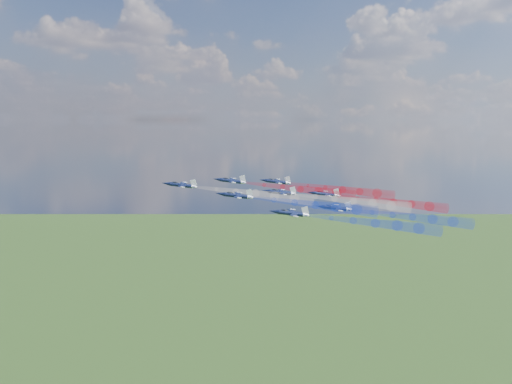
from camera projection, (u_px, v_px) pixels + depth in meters
jet_lead at (181, 185)px, 181.42m from camera, size 13.62×13.09×4.65m
trail_lead at (255, 194)px, 182.53m from camera, size 30.77×21.96×7.88m
jet_inner_left at (236, 196)px, 169.38m from camera, size 13.62×13.09×4.65m
trail_inner_left at (315, 205)px, 170.49m from camera, size 30.77×21.96×7.88m
jet_inner_right at (231, 181)px, 193.33m from camera, size 13.62×13.09×4.65m
trail_inner_right at (301, 189)px, 194.44m from camera, size 30.77×21.96×7.88m
jet_outer_left at (291, 213)px, 158.40m from camera, size 13.62×13.09×4.65m
trail_outer_left at (375, 223)px, 159.51m from camera, size 30.77×21.96×7.88m
jet_center_third at (281, 193)px, 183.84m from camera, size 13.62×13.09×4.65m
trail_center_third at (354, 201)px, 184.95m from camera, size 30.77×21.96×7.88m
jet_outer_right at (276, 182)px, 202.97m from camera, size 13.62×13.09×4.65m
trail_outer_right at (343, 189)px, 204.08m from camera, size 30.77×21.96×7.88m
jet_rear_left at (335, 208)px, 172.38m from camera, size 13.62×13.09×4.65m
trail_rear_left at (413, 217)px, 173.48m from camera, size 30.77×21.96×7.88m
jet_rear_right at (325, 194)px, 194.01m from camera, size 13.62×13.09×4.65m
trail_rear_right at (394, 202)px, 195.11m from camera, size 30.77×21.96×7.88m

